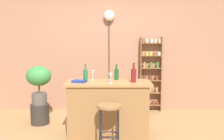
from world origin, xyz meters
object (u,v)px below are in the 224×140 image
(bottle_vinegar, at_px, (134,75))
(pendant_globe_light, at_px, (110,17))
(spice_shelf, at_px, (151,73))
(wine_glass_left, at_px, (93,73))
(bar_stool, at_px, (110,116))
(cookbook, at_px, (80,81))
(bottle_wine_red, at_px, (117,74))
(bottle_olive_oil, at_px, (86,75))
(wine_glass_center, at_px, (111,76))
(potted_plant, at_px, (40,80))
(plant_stool, at_px, (41,114))

(bottle_vinegar, relative_size, pendant_globe_light, 0.14)
(spice_shelf, bearing_deg, wine_glass_left, -131.12)
(bar_stool, bearing_deg, spice_shelf, 66.46)
(bar_stool, relative_size, spice_shelf, 0.40)
(cookbook, height_order, pendant_globe_light, pendant_globe_light)
(wine_glass_left, distance_m, pendant_globe_light, 1.76)
(bottle_wine_red, xyz_separation_m, wine_glass_left, (-0.40, -0.05, 0.02))
(bottle_olive_oil, bearing_deg, cookbook, -122.72)
(wine_glass_center, bearing_deg, potted_plant, 150.93)
(bottle_olive_oil, xyz_separation_m, pendant_globe_light, (0.37, 1.47, 1.06))
(pendant_globe_light, bearing_deg, plant_stool, -143.70)
(spice_shelf, xyz_separation_m, pendant_globe_light, (-0.92, 0.03, 1.22))
(bar_stool, distance_m, wine_glass_center, 0.66)
(wine_glass_center, distance_m, cookbook, 0.52)
(bottle_wine_red, relative_size, wine_glass_center, 1.59)
(wine_glass_left, bearing_deg, bottle_wine_red, 6.91)
(wine_glass_center, relative_size, cookbook, 0.78)
(cookbook, bearing_deg, potted_plant, 158.59)
(potted_plant, height_order, wine_glass_left, potted_plant)
(bottle_vinegar, relative_size, wine_glass_center, 1.90)
(pendant_globe_light, bearing_deg, wine_glass_left, -100.66)
(bar_stool, bearing_deg, bottle_olive_oil, 122.96)
(bottle_wine_red, distance_m, wine_glass_center, 0.37)
(wine_glass_center, distance_m, pendant_globe_light, 1.99)
(bottle_wine_red, bearing_deg, wine_glass_center, -105.55)
(plant_stool, height_order, cookbook, cookbook)
(bottle_wine_red, xyz_separation_m, bottle_vinegar, (0.27, -0.27, 0.02))
(spice_shelf, distance_m, plant_stool, 2.49)
(bottle_olive_oil, distance_m, pendant_globe_light, 1.85)
(plant_stool, height_order, bottle_olive_oil, bottle_olive_oil)
(bar_stool, xyz_separation_m, cookbook, (-0.49, 0.48, 0.43))
(potted_plant, distance_m, wine_glass_center, 1.54)
(bar_stool, relative_size, wine_glass_center, 3.97)
(spice_shelf, bearing_deg, cookbook, -131.31)
(bottle_olive_oil, relative_size, pendant_globe_light, 0.12)
(bottle_olive_oil, relative_size, wine_glass_center, 1.66)
(potted_plant, bearing_deg, spice_shelf, 22.50)
(wine_glass_left, bearing_deg, spice_shelf, 48.88)
(plant_stool, xyz_separation_m, pendant_globe_light, (1.29, 0.95, 1.88))
(potted_plant, bearing_deg, bottle_olive_oil, -29.19)
(wine_glass_center, bearing_deg, plant_stool, 150.93)
(bottle_wine_red, distance_m, bottle_olive_oil, 0.53)
(spice_shelf, height_order, bottle_wine_red, spice_shelf)
(bottle_olive_oil, bearing_deg, plant_stool, 150.81)
(potted_plant, relative_size, bottle_olive_oil, 2.64)
(bottle_olive_oil, bearing_deg, wine_glass_center, -28.80)
(potted_plant, height_order, bottle_olive_oil, bottle_olive_oil)
(bottle_vinegar, distance_m, cookbook, 0.88)
(cookbook, bearing_deg, wine_glass_center, 7.14)
(cookbook, bearing_deg, wine_glass_left, 64.40)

